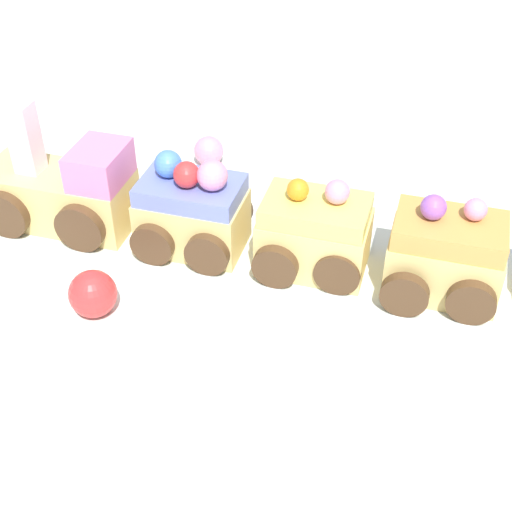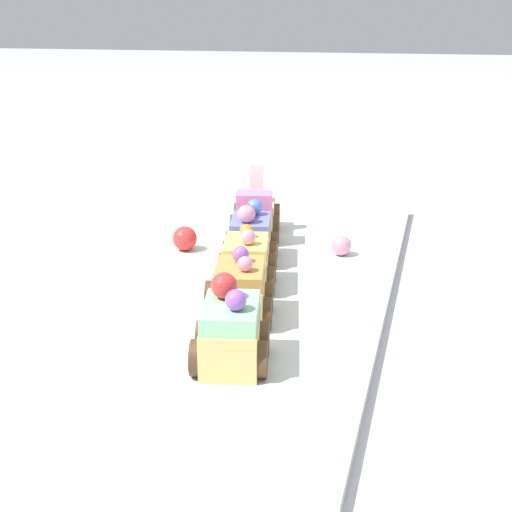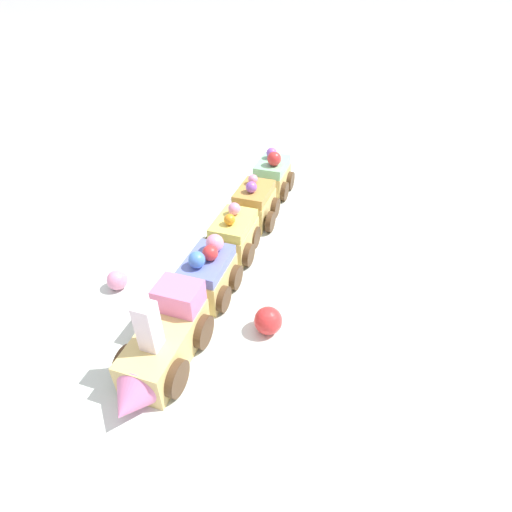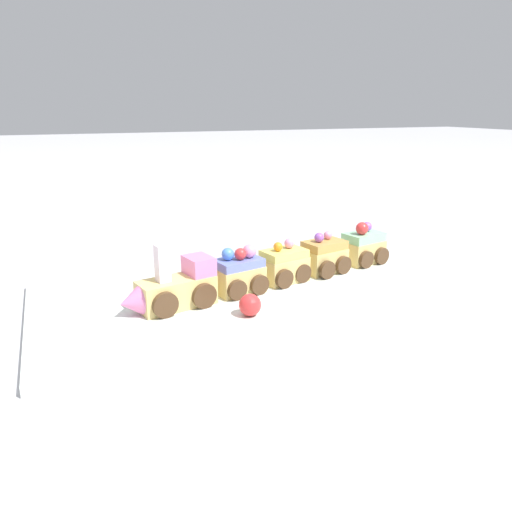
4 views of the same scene
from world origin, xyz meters
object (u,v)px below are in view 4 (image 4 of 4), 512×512
object	(u,v)px
cake_car_caramel	(324,257)
cake_car_mint	(363,247)
cake_car_lemon	(284,266)
gumball_red	(250,305)
gumball_pink	(190,269)
cake_train_locomotive	(172,290)
cake_car_blueberry	(239,274)

from	to	relation	value
cake_car_caramel	cake_car_mint	xyz separation A→B (m)	(-0.09, -0.02, 0.00)
cake_car_lemon	cake_car_mint	world-z (taller)	cake_car_mint
gumball_red	cake_car_caramel	bearing A→B (deg)	-146.13
cake_car_lemon	gumball_pink	size ratio (longest dim) A/B	3.28
cake_car_lemon	cake_car_caramel	size ratio (longest dim) A/B	1.00
cake_train_locomotive	gumball_red	xyz separation A→B (m)	(-0.09, 0.07, -0.01)
cake_train_locomotive	cake_car_mint	world-z (taller)	cake_train_locomotive
cake_train_locomotive	cake_car_lemon	bearing A→B (deg)	-179.98
gumball_red	cake_train_locomotive	bearing A→B (deg)	-37.18
gumball_pink	gumball_red	xyz separation A→B (m)	(-0.03, 0.19, 0.00)
cake_car_caramel	gumball_pink	world-z (taller)	cake_car_caramel
cake_train_locomotive	cake_car_mint	xyz separation A→B (m)	(-0.36, -0.07, 0.00)
cake_car_lemon	cake_car_mint	xyz separation A→B (m)	(-0.17, -0.04, 0.00)
cake_car_caramel	cake_car_mint	bearing A→B (deg)	179.84
cake_car_lemon	cake_train_locomotive	bearing A→B (deg)	0.02
cake_car_caramel	gumball_pink	bearing A→B (deg)	-28.66
cake_train_locomotive	cake_car_blueberry	size ratio (longest dim) A/B	1.75
cake_car_mint	cake_car_lemon	bearing A→B (deg)	-0.08
cake_train_locomotive	cake_car_caramel	distance (m)	0.28
cake_train_locomotive	gumball_pink	world-z (taller)	cake_train_locomotive
cake_car_caramel	cake_car_mint	world-z (taller)	cake_car_mint
cake_car_blueberry	cake_car_caramel	size ratio (longest dim) A/B	1.00
cake_train_locomotive	gumball_red	distance (m)	0.11
gumball_red	gumball_pink	bearing A→B (deg)	-81.04
cake_car_mint	cake_car_blueberry	bearing A→B (deg)	0.04
cake_car_caramel	gumball_pink	distance (m)	0.22
cake_car_mint	gumball_red	distance (m)	0.31
gumball_pink	gumball_red	distance (m)	0.19
cake_car_lemon	cake_car_mint	distance (m)	0.18
cake_train_locomotive	gumball_pink	size ratio (longest dim) A/B	5.73
cake_car_lemon	gumball_red	distance (m)	0.15
gumball_red	cake_car_blueberry	bearing A→B (deg)	-101.34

